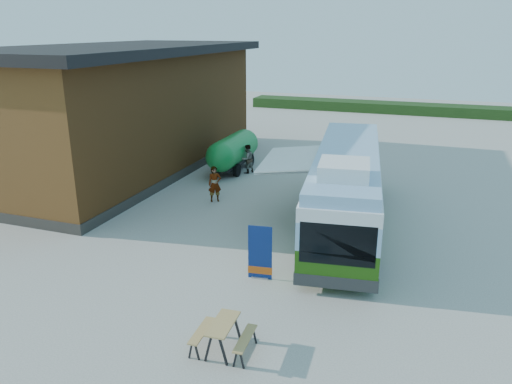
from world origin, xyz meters
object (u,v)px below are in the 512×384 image
at_px(person_b, 247,159).
at_px(person_a, 215,184).
at_px(slurry_tanker, 233,150).
at_px(banner, 260,257).
at_px(picnic_table, 223,330).
at_px(bus, 346,185).

bearing_deg(person_b, person_a, 34.78).
relative_size(person_a, slurry_tanker, 0.31).
height_order(person_a, slurry_tanker, slurry_tanker).
relative_size(banner, slurry_tanker, 0.33).
xyz_separation_m(picnic_table, slurry_tanker, (-6.64, 17.02, 0.61)).
bearing_deg(slurry_tanker, picnic_table, -69.03).
bearing_deg(person_a, banner, -89.93).
bearing_deg(bus, slurry_tanker, 132.53).
height_order(banner, picnic_table, banner).
xyz_separation_m(bus, person_b, (-7.12, 6.57, -1.04)).
bearing_deg(picnic_table, slurry_tanker, 108.21).
bearing_deg(picnic_table, person_b, 105.44).
bearing_deg(bus, picnic_table, -105.81).
height_order(bus, picnic_table, bus).
relative_size(bus, person_a, 7.24).
relative_size(bus, slurry_tanker, 2.22).
height_order(banner, person_b, banner).
distance_m(bus, banner, 6.33).
height_order(bus, person_b, bus).
bearing_deg(picnic_table, banner, 92.66).
relative_size(bus, picnic_table, 8.21).
distance_m(picnic_table, person_b, 17.70).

